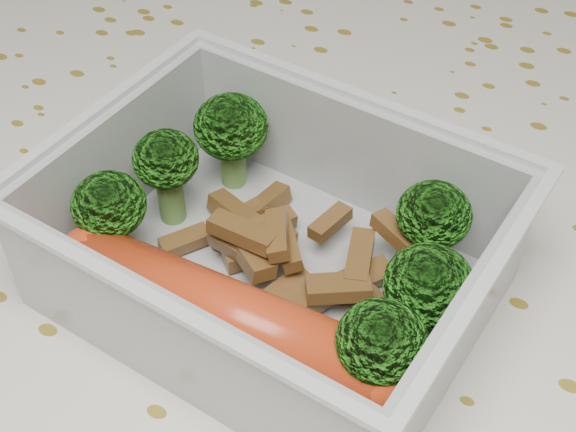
% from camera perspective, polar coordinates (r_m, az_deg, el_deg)
% --- Properties ---
extents(dining_table, '(1.40, 0.90, 0.75)m').
position_cam_1_polar(dining_table, '(0.45, -0.50, -11.09)').
color(dining_table, brown).
rests_on(dining_table, ground).
extents(tablecloth, '(1.46, 0.96, 0.19)m').
position_cam_1_polar(tablecloth, '(0.41, -0.54, -7.16)').
color(tablecloth, silver).
rests_on(tablecloth, dining_table).
extents(lunch_container, '(0.21, 0.17, 0.07)m').
position_cam_1_polar(lunch_container, '(0.36, -1.09, -2.84)').
color(lunch_container, silver).
rests_on(lunch_container, tablecloth).
extents(broccoli_florets, '(0.18, 0.12, 0.05)m').
position_cam_1_polar(broccoli_florets, '(0.35, 0.40, -0.47)').
color(broccoli_florets, '#608C3F').
rests_on(broccoli_florets, lunch_container).
extents(meat_pile, '(0.12, 0.08, 0.03)m').
position_cam_1_polar(meat_pile, '(0.37, -0.21, -2.65)').
color(meat_pile, brown).
rests_on(meat_pile, lunch_container).
extents(sausage, '(0.17, 0.03, 0.03)m').
position_cam_1_polar(sausage, '(0.33, -4.27, -7.13)').
color(sausage, red).
rests_on(sausage, lunch_container).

